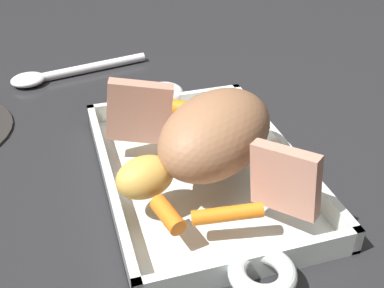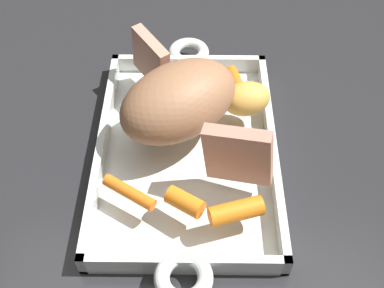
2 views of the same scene
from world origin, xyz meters
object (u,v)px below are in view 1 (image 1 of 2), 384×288
baby_carrot_northeast (168,215)px  roasting_dish (200,170)px  roast_slice_thick (139,112)px  roast_slice_outer (285,180)px  baby_carrot_long (226,108)px  serving_spoon (60,74)px  baby_carrot_short (176,108)px  pork_roast (216,134)px  baby_carrot_center_left (227,214)px  baby_carrot_southwest (134,109)px  potato_halved (145,177)px

baby_carrot_northeast → roasting_dish: bearing=-33.2°
roast_slice_thick → roast_slice_outer: bearing=-146.8°
roast_slice_thick → baby_carrot_long: size_ratio=1.14×
serving_spoon → baby_carrot_northeast: bearing=88.8°
roasting_dish → baby_carrot_long: bearing=-36.4°
serving_spoon → baby_carrot_short: bearing=109.9°
pork_roast → baby_carrot_center_left: size_ratio=2.24×
baby_carrot_southwest → roast_slice_outer: bearing=-154.6°
roasting_dish → baby_carrot_long: (0.09, -0.06, 0.03)m
serving_spoon → pork_roast: bearing=101.7°
roast_slice_thick → baby_carrot_short: (0.05, -0.06, -0.03)m
baby_carrot_northeast → baby_carrot_southwest: (0.21, -0.01, 0.00)m
roast_slice_outer → potato_halved: bearing=64.1°
roast_slice_outer → baby_carrot_southwest: (0.23, 0.11, -0.02)m
potato_halved → baby_carrot_long: bearing=-45.6°
baby_carrot_short → baby_carrot_long: bearing=-102.6°
baby_carrot_southwest → serving_spoon: bearing=21.3°
pork_roast → roast_slice_outer: size_ratio=2.28×
baby_carrot_short → serving_spoon: 0.27m
roast_slice_outer → baby_carrot_long: bearing=-3.7°
baby_carrot_southwest → baby_carrot_northeast: bearing=177.5°
pork_roast → baby_carrot_southwest: size_ratio=2.63×
roasting_dish → serving_spoon: 0.36m
roasting_dish → pork_roast: (-0.03, -0.01, 0.07)m
roast_slice_thick → baby_carrot_center_left: 0.18m
baby_carrot_northeast → serving_spoon: size_ratio=0.18×
pork_roast → roast_slice_outer: pork_roast is taller
pork_roast → roast_slice_thick: pork_roast is taller
roast_slice_thick → potato_halved: 0.11m
roasting_dish → pork_roast: pork_roast is taller
baby_carrot_short → potato_halved: bearing=153.6°
roasting_dish → baby_carrot_short: bearing=0.8°
roasting_dish → baby_carrot_center_left: bearing=175.4°
roast_slice_thick → baby_carrot_southwest: bearing=-3.4°
baby_carrot_long → baby_carrot_southwest: (0.03, 0.12, 0.00)m
roast_slice_outer → baby_carrot_short: bearing=13.7°
roast_slice_thick → baby_carrot_center_left: roast_slice_thick is taller
roast_slice_outer → potato_halved: size_ratio=1.10×
baby_carrot_northeast → potato_halved: potato_halved is taller
baby_carrot_southwest → potato_halved: size_ratio=0.95×
baby_carrot_short → serving_spoon: bearing=31.2°
roast_slice_outer → baby_carrot_southwest: roast_slice_outer is taller
roast_slice_outer → roast_slice_thick: bearing=33.2°
roast_slice_thick → baby_carrot_southwest: (0.06, -0.00, -0.03)m
baby_carrot_long → baby_carrot_short: (0.01, 0.07, 0.00)m
baby_carrot_long → potato_halved: size_ratio=1.06×
baby_carrot_short → potato_halved: size_ratio=0.68×
roasting_dish → baby_carrot_southwest: (0.11, 0.06, 0.03)m
pork_roast → baby_carrot_northeast: bearing=135.0°
roast_slice_outer → baby_carrot_center_left: roast_slice_outer is taller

